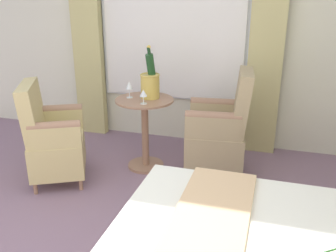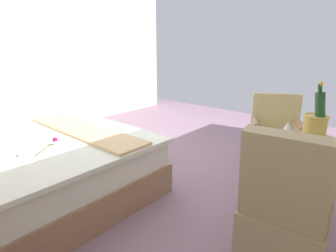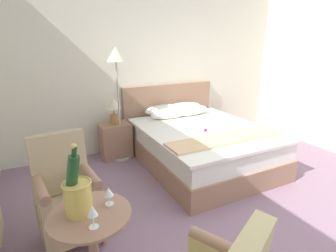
{
  "view_description": "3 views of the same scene",
  "coord_description": "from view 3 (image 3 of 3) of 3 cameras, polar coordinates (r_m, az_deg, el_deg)",
  "views": [
    {
      "loc": [
        1.56,
        1.18,
        1.75
      ],
      "look_at": [
        -0.89,
        0.45,
        0.8
      ],
      "focal_mm": 40.0,
      "sensor_mm": 36.0,
      "label": 1
    },
    {
      "loc": [
        -2.24,
        2.39,
        1.5
      ],
      "look_at": [
        -0.96,
        0.9,
        0.91
      ],
      "focal_mm": 28.0,
      "sensor_mm": 36.0,
      "label": 2
    },
    {
      "loc": [
        -1.95,
        -1.67,
        1.86
      ],
      "look_at": [
        -0.73,
        0.74,
        1.0
      ],
      "focal_mm": 28.0,
      "sensor_mm": 36.0,
      "label": 3
    }
  ],
  "objects": [
    {
      "name": "ground_plane",
      "position": [
        3.17,
        19.34,
        -19.34
      ],
      "size": [
        6.88,
        6.88,
        0.0
      ],
      "primitive_type": "plane",
      "color": "gray"
    },
    {
      "name": "wall_headboard_side",
      "position": [
        4.84,
        -3.09,
        14.15
      ],
      "size": [
        5.33,
        0.12,
        3.12
      ],
      "color": "silver",
      "rests_on": "ground"
    },
    {
      "name": "bed",
      "position": [
        4.22,
        6.63,
        -3.45
      ],
      "size": [
        1.8,
        2.25,
        1.12
      ],
      "color": "#9B7258",
      "rests_on": "ground"
    },
    {
      "name": "nightstand",
      "position": [
        4.48,
        -11.31,
        -3.09
      ],
      "size": [
        0.51,
        0.37,
        0.58
      ],
      "color": "#9B7258",
      "rests_on": "ground"
    },
    {
      "name": "bedside_lamp",
      "position": [
        4.31,
        -11.78,
        4.17
      ],
      "size": [
        0.25,
        0.25,
        0.43
      ],
      "color": "#A2733A",
      "rests_on": "nightstand"
    },
    {
      "name": "floor_lamp_brass",
      "position": [
        4.11,
        -11.09,
        11.71
      ],
      "size": [
        0.28,
        0.28,
        1.8
      ],
      "color": "#ADAFA4",
      "rests_on": "ground"
    },
    {
      "name": "side_table_round",
      "position": [
        2.17,
        -15.89,
        -24.32
      ],
      "size": [
        0.57,
        0.57,
        0.73
      ],
      "color": "#9B7258",
      "rests_on": "ground"
    },
    {
      "name": "champagne_bucket",
      "position": [
        1.93,
        -19.17,
        -13.56
      ],
      "size": [
        0.2,
        0.2,
        0.52
      ],
      "color": "gold",
      "rests_on": "side_table_round"
    },
    {
      "name": "wine_glass_near_bucket",
      "position": [
        1.79,
        -16.15,
        -17.48
      ],
      "size": [
        0.07,
        0.07,
        0.16
      ],
      "color": "white",
      "rests_on": "side_table_round"
    },
    {
      "name": "wine_glass_near_edge",
      "position": [
        1.99,
        -12.84,
        -13.91
      ],
      "size": [
        0.07,
        0.07,
        0.14
      ],
      "color": "white",
      "rests_on": "side_table_round"
    },
    {
      "name": "armchair_by_window",
      "position": [
        2.76,
        -21.12,
        -14.39
      ],
      "size": [
        0.59,
        0.65,
        1.05
      ],
      "color": "#9B7258",
      "rests_on": "ground"
    }
  ]
}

